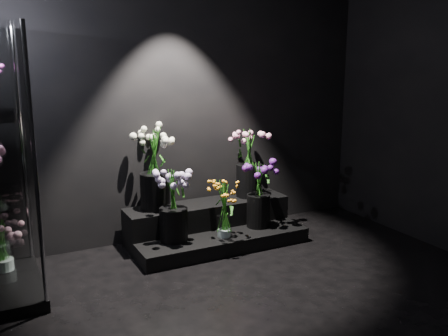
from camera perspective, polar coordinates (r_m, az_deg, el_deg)
floor at (r=3.53m, az=8.29°, el=-17.43°), size 4.00×4.00×0.00m
wall_back at (r=4.83m, az=-5.04°, el=8.35°), size 4.00×0.00×4.00m
display_riser at (r=4.87m, az=-1.33°, el=-6.64°), size 1.64×0.73×0.36m
bouquet_orange_bells at (r=4.55m, az=0.03°, el=-4.67°), size 0.26×0.26×0.53m
bouquet_lilac at (r=4.45m, az=-5.84°, el=-3.84°), size 0.42×0.42×0.65m
bouquet_purple at (r=4.80m, az=3.97°, el=-2.47°), size 0.36×0.36×0.63m
bouquet_cream_roses at (r=4.63m, az=-7.96°, el=0.44°), size 0.46×0.46×0.76m
bouquet_pink_roses at (r=5.01m, az=2.90°, el=1.22°), size 0.45×0.45×0.71m
bouquet_case_base_pink at (r=4.35m, az=-24.00°, el=-7.89°), size 0.43×0.43×0.42m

